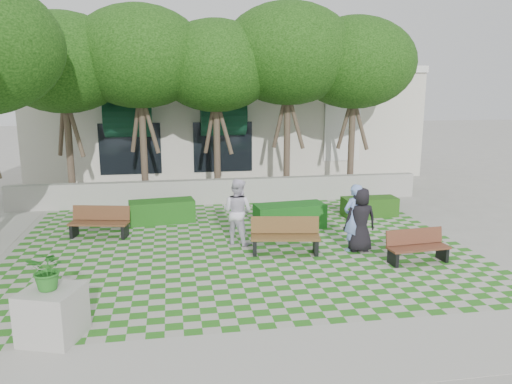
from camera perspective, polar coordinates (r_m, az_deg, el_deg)
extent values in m
plane|color=gray|center=(12.65, -1.09, -7.72)|extent=(90.00, 90.00, 0.00)
plane|color=#2B721E|center=(13.58, -1.73, -6.28)|extent=(12.00, 12.00, 0.00)
cube|color=#9E9B93|center=(8.45, 3.97, -18.42)|extent=(16.00, 2.00, 0.01)
cube|color=#9E9B93|center=(18.45, -4.00, 0.10)|extent=(15.00, 0.36, 0.90)
cube|color=#562D1D|center=(12.93, 18.09, -6.09)|extent=(1.58, 0.60, 0.05)
cube|color=#562D1D|center=(13.04, 17.63, -4.84)|extent=(1.55, 0.24, 0.39)
cube|color=black|center=(12.64, 15.39, -7.27)|extent=(0.12, 0.43, 0.38)
cube|color=black|center=(13.36, 20.53, -6.56)|extent=(0.12, 0.43, 0.38)
cube|color=brown|center=(12.93, 3.38, -5.21)|extent=(1.84, 0.83, 0.06)
cube|color=brown|center=(13.10, 3.32, -3.76)|extent=(1.77, 0.42, 0.45)
cube|color=black|center=(12.98, -0.14, -6.18)|extent=(0.18, 0.50, 0.43)
cube|color=black|center=(13.08, 6.84, -6.12)|extent=(0.18, 0.50, 0.43)
cube|color=#53311C|center=(14.99, -17.51, -3.43)|extent=(1.74, 0.86, 0.06)
cube|color=#53311C|center=(15.14, -17.26, -2.27)|extent=(1.66, 0.48, 0.42)
cube|color=black|center=(15.32, -20.08, -4.11)|extent=(0.19, 0.47, 0.41)
cube|color=black|center=(14.81, -14.75, -4.31)|extent=(0.19, 0.47, 0.41)
cube|color=#1E4813|center=(17.06, 12.83, -1.65)|extent=(1.80, 0.72, 0.63)
cube|color=#144D17|center=(15.29, 3.87, -2.75)|extent=(2.20, 1.06, 0.74)
cube|color=#184E14|center=(16.15, -10.69, -2.19)|extent=(2.11, 1.05, 0.71)
cube|color=#9E9B93|center=(9.46, -22.25, -12.81)|extent=(1.16, 1.16, 0.91)
imported|color=#287223|center=(9.16, -22.66, -8.18)|extent=(0.79, 0.74, 0.71)
imported|color=#7995DD|center=(13.30, 11.11, -2.91)|extent=(0.76, 0.64, 1.79)
imported|color=black|center=(13.29, 11.83, -3.11)|extent=(0.86, 0.57, 1.72)
imported|color=silver|center=(13.63, -2.14, -2.24)|extent=(1.12, 1.09, 1.82)
cylinder|color=#47382B|center=(19.87, -20.52, 4.23)|extent=(0.26, 0.26, 3.64)
ellipsoid|color=#1E4C11|center=(19.73, -21.23, 13.61)|extent=(4.80, 4.80, 3.60)
cylinder|color=#47382B|center=(19.53, -12.71, 4.83)|extent=(0.26, 0.26, 3.81)
ellipsoid|color=#1E4C11|center=(19.41, -13.20, 14.83)|extent=(5.00, 5.00, 3.75)
cylinder|color=#47382B|center=(19.60, -4.48, 4.78)|extent=(0.26, 0.26, 3.58)
ellipsoid|color=#1E4C11|center=(19.45, -4.64, 14.17)|extent=(4.60, 4.60, 3.45)
cylinder|color=#47382B|center=(20.03, 3.55, 5.44)|extent=(0.26, 0.26, 3.92)
ellipsoid|color=#1E4C11|center=(19.93, 3.69, 15.48)|extent=(5.20, 5.20, 3.90)
cylinder|color=#47382B|center=(20.83, 10.83, 5.19)|extent=(0.26, 0.26, 3.70)
ellipsoid|color=#1E4C11|center=(20.70, 11.20, 14.30)|extent=(4.80, 4.80, 3.60)
cube|color=beige|center=(26.17, -3.66, 8.21)|extent=(18.00, 8.00, 5.00)
cube|color=white|center=(22.14, -2.61, 13.97)|extent=(18.00, 0.30, 0.30)
cube|color=black|center=(23.37, 9.81, 6.84)|extent=(1.40, 0.10, 2.40)
cylinder|color=#0F3925|center=(22.05, -14.36, 8.42)|extent=(3.00, 1.80, 1.80)
cube|color=black|center=(22.17, -14.17, 4.81)|extent=(2.60, 0.08, 2.20)
cylinder|color=#0F3925|center=(22.10, -3.85, 8.77)|extent=(3.00, 1.80, 1.80)
cube|color=black|center=(22.22, -3.80, 5.17)|extent=(2.60, 0.08, 2.20)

